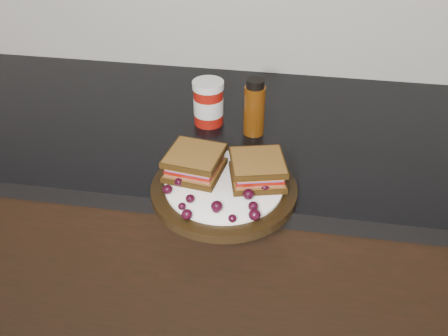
# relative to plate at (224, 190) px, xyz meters

# --- Properties ---
(base_cabinets) EXTENTS (3.96, 0.58, 0.86)m
(base_cabinets) POSITION_rel_plate_xyz_m (-0.22, 0.26, -0.48)
(base_cabinets) COLOR black
(base_cabinets) RESTS_ON ground_plane
(countertop) EXTENTS (3.98, 0.60, 0.04)m
(countertop) POSITION_rel_plate_xyz_m (-0.22, 0.26, -0.03)
(countertop) COLOR black
(countertop) RESTS_ON base_cabinets
(plate) EXTENTS (0.28, 0.28, 0.02)m
(plate) POSITION_rel_plate_xyz_m (0.00, 0.00, 0.00)
(plate) COLOR black
(plate) RESTS_ON countertop
(sandwich_left) EXTENTS (0.12, 0.12, 0.05)m
(sandwich_left) POSITION_rel_plate_xyz_m (-0.06, 0.02, 0.04)
(sandwich_left) COLOR brown
(sandwich_left) RESTS_ON plate
(sandwich_right) EXTENTS (0.12, 0.12, 0.05)m
(sandwich_right) POSITION_rel_plate_xyz_m (0.06, 0.02, 0.04)
(sandwich_right) COLOR brown
(sandwich_right) RESTS_ON plate
(grape_0) EXTENTS (0.02, 0.02, 0.02)m
(grape_0) POSITION_rel_plate_xyz_m (-0.10, -0.05, 0.02)
(grape_0) COLOR black
(grape_0) RESTS_ON plate
(grape_1) EXTENTS (0.02, 0.02, 0.02)m
(grape_1) POSITION_rel_plate_xyz_m (-0.05, -0.07, 0.02)
(grape_1) COLOR black
(grape_1) RESTS_ON plate
(grape_2) EXTENTS (0.01, 0.01, 0.01)m
(grape_2) POSITION_rel_plate_xyz_m (-0.06, -0.09, 0.02)
(grape_2) COLOR black
(grape_2) RESTS_ON plate
(grape_3) EXTENTS (0.02, 0.02, 0.02)m
(grape_3) POSITION_rel_plate_xyz_m (-0.05, -0.11, 0.02)
(grape_3) COLOR black
(grape_3) RESTS_ON plate
(grape_4) EXTENTS (0.02, 0.02, 0.02)m
(grape_4) POSITION_rel_plate_xyz_m (0.00, -0.08, 0.02)
(grape_4) COLOR black
(grape_4) RESTS_ON plate
(grape_5) EXTENTS (0.02, 0.02, 0.01)m
(grape_5) POSITION_rel_plate_xyz_m (0.00, -0.08, 0.02)
(grape_5) COLOR black
(grape_5) RESTS_ON plate
(grape_6) EXTENTS (0.02, 0.02, 0.01)m
(grape_6) POSITION_rel_plate_xyz_m (0.03, -0.10, 0.02)
(grape_6) COLOR black
(grape_6) RESTS_ON plate
(grape_7) EXTENTS (0.02, 0.02, 0.02)m
(grape_7) POSITION_rel_plate_xyz_m (0.07, -0.09, 0.03)
(grape_7) COLOR black
(grape_7) RESTS_ON plate
(grape_8) EXTENTS (0.02, 0.02, 0.02)m
(grape_8) POSITION_rel_plate_xyz_m (0.06, -0.07, 0.02)
(grape_8) COLOR black
(grape_8) RESTS_ON plate
(grape_9) EXTENTS (0.02, 0.02, 0.02)m
(grape_9) POSITION_rel_plate_xyz_m (0.05, -0.04, 0.02)
(grape_9) COLOR black
(grape_9) RESTS_ON plate
(grape_10) EXTENTS (0.02, 0.02, 0.02)m
(grape_10) POSITION_rel_plate_xyz_m (0.08, -0.01, 0.03)
(grape_10) COLOR black
(grape_10) RESTS_ON plate
(grape_11) EXTENTS (0.02, 0.02, 0.02)m
(grape_11) POSITION_rel_plate_xyz_m (0.08, 0.01, 0.02)
(grape_11) COLOR black
(grape_11) RESTS_ON plate
(grape_12) EXTENTS (0.02, 0.02, 0.02)m
(grape_12) POSITION_rel_plate_xyz_m (0.08, 0.03, 0.02)
(grape_12) COLOR black
(grape_12) RESTS_ON plate
(grape_13) EXTENTS (0.02, 0.02, 0.02)m
(grape_13) POSITION_rel_plate_xyz_m (0.06, 0.05, 0.02)
(grape_13) COLOR black
(grape_13) RESTS_ON plate
(grape_14) EXTENTS (0.01, 0.01, 0.01)m
(grape_14) POSITION_rel_plate_xyz_m (-0.06, 0.04, 0.02)
(grape_14) COLOR black
(grape_14) RESTS_ON plate
(grape_15) EXTENTS (0.02, 0.02, 0.02)m
(grape_15) POSITION_rel_plate_xyz_m (-0.05, 0.02, 0.02)
(grape_15) COLOR black
(grape_15) RESTS_ON plate
(grape_16) EXTENTS (0.02, 0.02, 0.02)m
(grape_16) POSITION_rel_plate_xyz_m (-0.09, -0.00, 0.02)
(grape_16) COLOR black
(grape_16) RESTS_ON plate
(grape_17) EXTENTS (0.02, 0.02, 0.02)m
(grape_17) POSITION_rel_plate_xyz_m (-0.08, -0.02, 0.02)
(grape_17) COLOR black
(grape_17) RESTS_ON plate
(grape_18) EXTENTS (0.02, 0.02, 0.02)m
(grape_18) POSITION_rel_plate_xyz_m (-0.07, 0.05, 0.02)
(grape_18) COLOR black
(grape_18) RESTS_ON plate
(grape_19) EXTENTS (0.02, 0.02, 0.02)m
(grape_19) POSITION_rel_plate_xyz_m (-0.07, 0.03, 0.02)
(grape_19) COLOR black
(grape_19) RESTS_ON plate
(grape_20) EXTENTS (0.02, 0.02, 0.02)m
(grape_20) POSITION_rel_plate_xyz_m (-0.05, -0.01, 0.02)
(grape_20) COLOR black
(grape_20) RESTS_ON plate
(condiment_jar) EXTENTS (0.09, 0.09, 0.11)m
(condiment_jar) POSITION_rel_plate_xyz_m (-0.08, 0.26, 0.04)
(condiment_jar) COLOR maroon
(condiment_jar) RESTS_ON countertop
(oil_bottle) EXTENTS (0.05, 0.05, 0.13)m
(oil_bottle) POSITION_rel_plate_xyz_m (0.03, 0.23, 0.06)
(oil_bottle) COLOR #502708
(oil_bottle) RESTS_ON countertop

